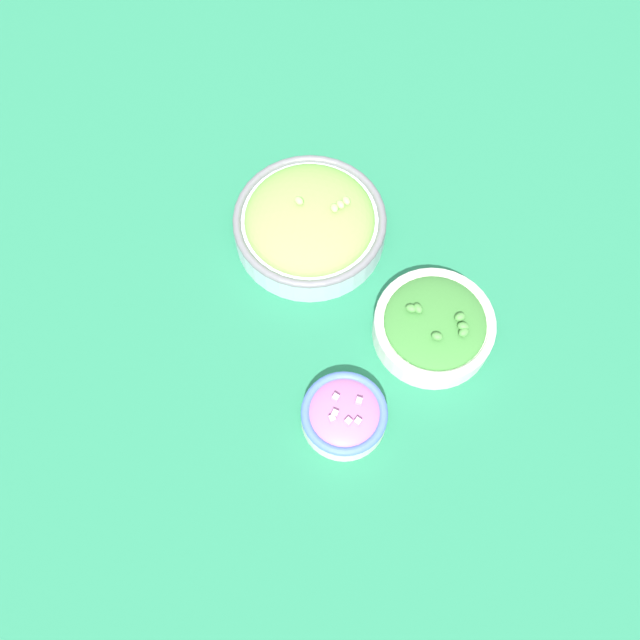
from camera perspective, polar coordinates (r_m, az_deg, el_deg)
The scene contains 4 objects.
ground_plane at distance 1.00m, azimuth -0.00°, elevation -0.69°, with size 3.00×3.00×0.00m, color #23704C.
bowl_red_onion at distance 0.94m, azimuth 1.95°, elevation -7.58°, with size 0.11×0.11×0.05m.
bowl_lettuce at distance 1.04m, azimuth -0.82°, elevation 7.78°, with size 0.22×0.22×0.09m.
bowl_broccoli at distance 0.99m, azimuth 9.11°, elevation -0.44°, with size 0.17×0.17×0.07m.
Camera 1 is at (-0.36, 0.15, 0.92)m, focal length 40.00 mm.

